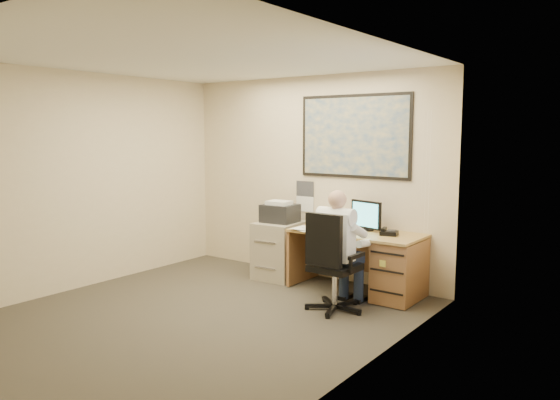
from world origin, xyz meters
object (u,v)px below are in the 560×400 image
Objects in this scene: desk at (382,260)px; office_chair at (333,282)px; filing_cabinet at (280,245)px; person at (337,250)px.

office_chair is (-0.18, -0.83, -0.12)m from desk.
desk is 1.48m from filing_cabinet.
desk is 1.46× the size of office_chair.
person is at bearing -103.99° from desk.
person is at bearing 91.97° from office_chair.
filing_cabinet is 1.53m from office_chair.
filing_cabinet is 0.95× the size of office_chair.
desk is 0.85m from office_chair.
person is (-0.19, -0.74, 0.22)m from desk.
office_chair is at bearing -89.64° from person.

